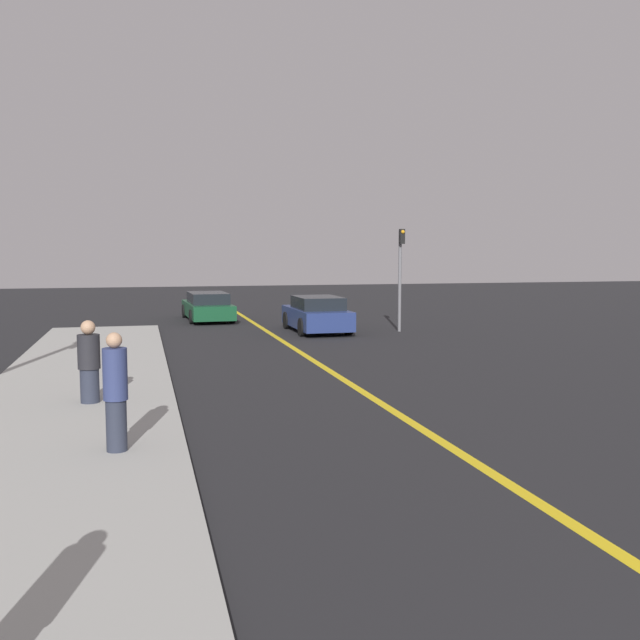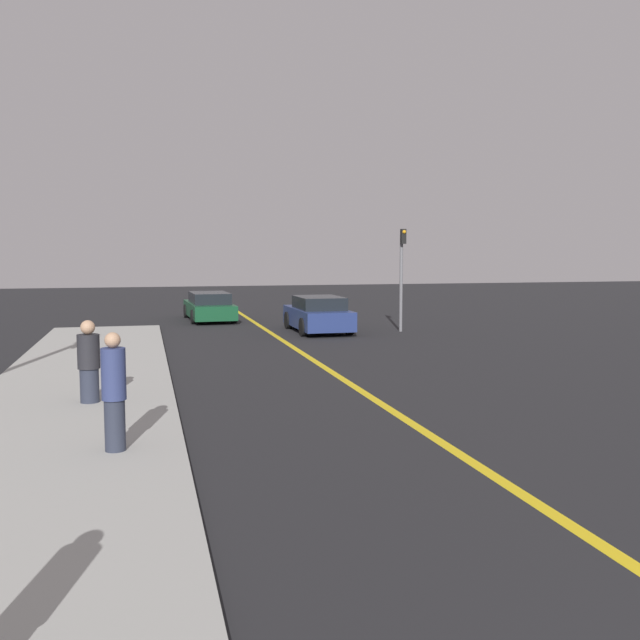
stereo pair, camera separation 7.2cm
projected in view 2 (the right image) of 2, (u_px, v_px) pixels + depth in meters
road_center_line at (309, 357)px, 20.39m from camera, size 0.20×60.00×0.01m
sidewalk_left at (76, 397)px, 14.66m from camera, size 3.93×27.10×0.10m
car_near_right_lane at (318, 315)px, 26.75m from camera, size 1.96×4.21×1.34m
car_ahead_center at (209, 307)px, 31.22m from camera, size 2.04×4.86×1.23m
pedestrian_mid_group at (114, 392)px, 10.44m from camera, size 0.36×0.36×1.76m
pedestrian_far_standing at (89, 362)px, 13.81m from camera, size 0.43×0.43×1.61m
traffic_light at (402, 269)px, 26.67m from camera, size 0.18×0.40×3.85m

